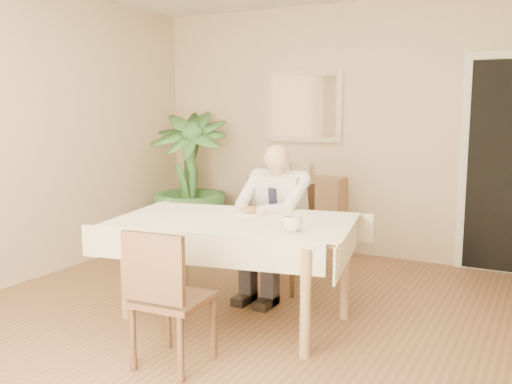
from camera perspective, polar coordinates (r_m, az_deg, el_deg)
The scene contains 16 objects.
room at distance 3.74m, azimuth -2.52°, elevation 4.58°, with size 5.00×5.02×2.60m.
mirror at distance 6.19m, azimuth 4.80°, elevation 8.52°, with size 0.86×0.04×0.76m.
dining_table at distance 4.15m, azimuth -2.15°, elevation -3.84°, with size 1.90×1.34×0.75m.
chair_far at distance 4.95m, azimuth 3.00°, elevation -3.73°, with size 0.43×0.43×0.90m.
chair_near at distance 3.44m, azimuth -9.08°, elevation -9.88°, with size 0.43×0.43×0.86m.
seated_man at distance 4.65m, azimuth 1.52°, elevation -2.16°, with size 0.48×0.72×1.24m.
plate at distance 4.30m, azimuth -0.66°, elevation -2.11°, with size 0.26×0.26×0.02m, color white.
food at distance 4.30m, azimuth -0.66°, elevation -1.82°, with size 0.14×0.14×0.06m, color olive.
knife at distance 4.23m, azimuth -0.58°, elevation -2.07°, with size 0.01×0.01×0.13m, color silver.
fork at distance 4.27m, azimuth -1.52°, elevation -1.97°, with size 0.01×0.01×0.13m, color silver.
coffee_mug at distance 3.72m, azimuth 3.68°, elevation -3.19°, with size 0.13×0.13×0.10m, color white.
sideboard at distance 6.16m, azimuth 4.12°, elevation -2.16°, with size 1.02×0.35×0.82m, color #90714C.
photo_frame_left at distance 6.31m, azimuth 0.61°, elevation 2.51°, with size 0.10×0.02×0.14m, color silver.
photo_frame_center at distance 6.20m, azimuth 2.96°, elevation 2.39°, with size 0.10×0.02×0.14m, color silver.
photo_frame_right at distance 6.13m, azimuth 5.00°, elevation 2.30°, with size 0.10×0.02×0.14m, color silver.
potted_palm at distance 6.31m, azimuth -6.73°, elevation 1.15°, with size 0.83×0.83×1.49m, color #2F5E29.
Camera 1 is at (1.90, -3.22, 1.57)m, focal length 40.00 mm.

